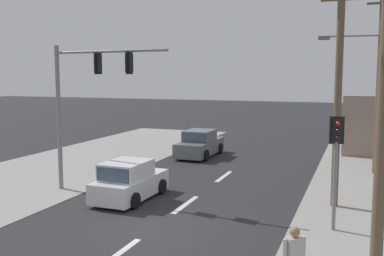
% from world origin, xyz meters
% --- Properties ---
extents(ground_plane, '(140.00, 140.00, 0.00)m').
position_xyz_m(ground_plane, '(0.00, 0.00, 0.00)').
color(ground_plane, '#28282B').
extents(lane_dash_near, '(0.20, 2.40, 0.01)m').
position_xyz_m(lane_dash_near, '(0.00, -2.00, 0.00)').
color(lane_dash_near, silver).
rests_on(lane_dash_near, ground).
extents(lane_dash_mid, '(0.20, 2.40, 0.01)m').
position_xyz_m(lane_dash_mid, '(0.00, 3.00, 0.00)').
color(lane_dash_mid, silver).
rests_on(lane_dash_mid, ground).
extents(lane_dash_far, '(0.20, 2.40, 0.01)m').
position_xyz_m(lane_dash_far, '(0.00, 8.00, 0.00)').
color(lane_dash_far, silver).
rests_on(lane_dash_far, ground).
extents(kerb_left_verge, '(8.00, 40.00, 0.02)m').
position_xyz_m(kerb_left_verge, '(-8.50, 4.00, 0.01)').
color(kerb_left_verge, gray).
rests_on(kerb_left_verge, ground).
extents(utility_pole_foreground_right, '(3.78, 0.59, 10.56)m').
position_xyz_m(utility_pole_foreground_right, '(6.27, -2.11, 5.65)').
color(utility_pole_foreground_right, brown).
rests_on(utility_pole_foreground_right, ground).
extents(utility_pole_midground_right, '(1.80, 0.26, 8.53)m').
position_xyz_m(utility_pole_midground_right, '(5.19, 4.71, 4.50)').
color(utility_pole_midground_right, brown).
rests_on(utility_pole_midground_right, ground).
extents(utility_pole_background_right, '(3.78, 0.49, 9.27)m').
position_xyz_m(utility_pole_background_right, '(6.60, 11.26, 4.99)').
color(utility_pole_background_right, brown).
rests_on(utility_pole_background_right, ground).
extents(traffic_signal_mast, '(5.27, 0.64, 6.00)m').
position_xyz_m(traffic_signal_mast, '(-4.50, 3.20, 4.15)').
color(traffic_signal_mast, slate).
rests_on(traffic_signal_mast, ground).
extents(pedestal_signal_right_kerb, '(0.43, 0.31, 3.56)m').
position_xyz_m(pedestal_signal_right_kerb, '(5.31, 2.00, 2.42)').
color(pedestal_signal_right_kerb, slate).
rests_on(pedestal_signal_right_kerb, ground).
extents(hatchback_receding_far, '(1.85, 3.68, 1.53)m').
position_xyz_m(hatchback_receding_far, '(-2.30, 2.92, 0.70)').
color(hatchback_receding_far, silver).
rests_on(hatchback_receding_far, ground).
extents(sedan_crossing_left, '(1.94, 4.26, 1.56)m').
position_xyz_m(sedan_crossing_left, '(-2.89, 12.68, 0.70)').
color(sedan_crossing_left, slate).
rests_on(sedan_crossing_left, ground).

